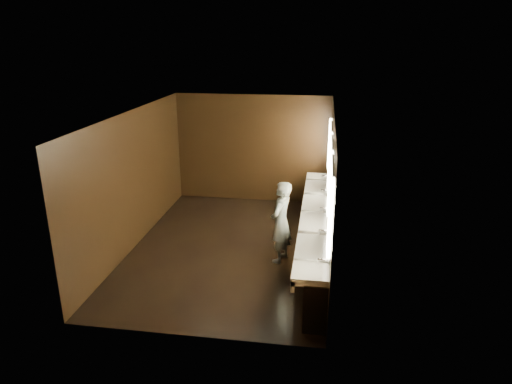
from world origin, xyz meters
TOP-DOWN VIEW (x-y plane):
  - floor at (0.00, 0.00)m, footprint 6.00×6.00m
  - ceiling at (0.00, 0.00)m, footprint 4.00×6.00m
  - wall_back at (0.00, 3.00)m, footprint 4.00×0.02m
  - wall_front at (0.00, -3.00)m, footprint 4.00×0.02m
  - wall_left at (-2.00, 0.00)m, footprint 0.02×6.00m
  - wall_right at (2.00, 0.00)m, footprint 0.02×6.00m
  - sink_counter at (1.79, 0.00)m, footprint 0.55×5.40m
  - mirror_band at (1.98, -0.00)m, footprint 0.06×5.03m
  - person at (1.09, -0.40)m, footprint 0.56×0.68m
  - trash_bin at (1.58, -1.18)m, footprint 0.40×0.40m

SIDE VIEW (x-z plane):
  - floor at x=0.00m, z-range 0.00..0.00m
  - trash_bin at x=1.58m, z-range 0.00..0.52m
  - sink_counter at x=1.79m, z-range -0.01..1.00m
  - person at x=1.09m, z-range 0.00..1.62m
  - wall_back at x=0.00m, z-range 0.00..2.80m
  - wall_front at x=0.00m, z-range 0.00..2.80m
  - wall_left at x=-2.00m, z-range 0.00..2.80m
  - wall_right at x=2.00m, z-range 0.00..2.80m
  - mirror_band at x=1.98m, z-range 1.17..2.32m
  - ceiling at x=0.00m, z-range 2.79..2.81m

